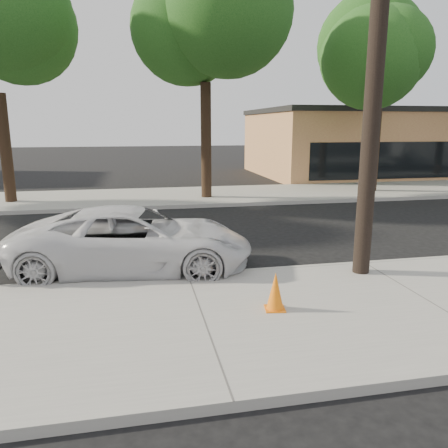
% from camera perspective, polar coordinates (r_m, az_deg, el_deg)
% --- Properties ---
extents(ground, '(120.00, 120.00, 0.00)m').
position_cam_1_polar(ground, '(11.21, -6.04, -3.73)').
color(ground, black).
rests_on(ground, ground).
extents(near_sidewalk, '(90.00, 4.40, 0.15)m').
position_cam_1_polar(near_sidewalk, '(7.19, -2.67, -12.75)').
color(near_sidewalk, gray).
rests_on(near_sidewalk, ground).
extents(far_sidewalk, '(90.00, 5.00, 0.15)m').
position_cam_1_polar(far_sidewalk, '(19.49, -8.45, 3.48)').
color(far_sidewalk, gray).
rests_on(far_sidewalk, ground).
extents(curb_near, '(90.00, 0.12, 0.16)m').
position_cam_1_polar(curb_near, '(9.20, -4.78, -6.93)').
color(curb_near, '#9E9B93').
rests_on(curb_near, ground).
extents(building_main, '(18.00, 10.00, 4.00)m').
position_cam_1_polar(building_main, '(31.67, 21.32, 9.78)').
color(building_main, '#AF6A49').
rests_on(building_main, ground).
extents(utility_pole, '(1.40, 0.34, 9.00)m').
position_cam_1_polar(utility_pole, '(9.35, 19.38, 21.50)').
color(utility_pole, black).
rests_on(utility_pole, near_sidewalk).
extents(tree_c, '(4.96, 4.80, 9.55)m').
position_cam_1_polar(tree_c, '(19.00, -1.70, 24.10)').
color(tree_c, black).
rests_on(tree_c, far_sidewalk).
extents(tree_d, '(4.50, 4.35, 8.75)m').
position_cam_1_polar(tree_d, '(21.98, 20.58, 20.35)').
color(tree_d, black).
rests_on(tree_d, far_sidewalk).
extents(police_cruiser, '(5.40, 3.01, 1.43)m').
position_cam_1_polar(police_cruiser, '(9.79, -11.59, -2.03)').
color(police_cruiser, silver).
rests_on(police_cruiser, ground).
extents(traffic_cone, '(0.38, 0.38, 0.65)m').
position_cam_1_polar(traffic_cone, '(7.40, 6.72, -8.76)').
color(traffic_cone, orange).
rests_on(traffic_cone, near_sidewalk).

